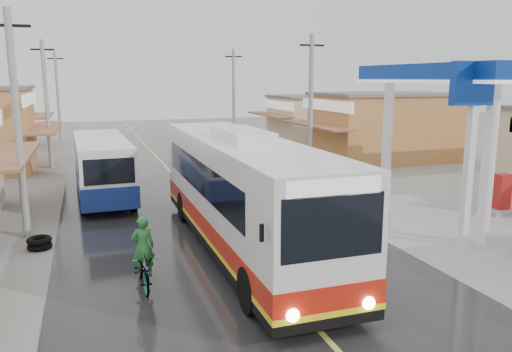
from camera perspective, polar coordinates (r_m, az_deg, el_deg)
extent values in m
plane|color=slate|center=(12.53, 5.77, -15.81)|extent=(120.00, 120.00, 0.00)
cube|color=black|center=(26.18, -7.96, -1.46)|extent=(12.00, 90.00, 0.02)
cube|color=#D8CC4C|center=(26.18, -7.96, -1.44)|extent=(0.15, 90.00, 0.01)
cylinder|color=white|center=(23.16, 14.74, 3.52)|extent=(0.44, 0.44, 5.50)
cylinder|color=white|center=(18.52, 24.97, 1.02)|extent=(0.44, 0.44, 5.50)
cube|color=#B21919|center=(23.57, 26.32, -1.59)|extent=(0.60, 0.45, 1.50)
cube|color=white|center=(17.94, 23.19, 1.68)|extent=(0.25, 0.25, 6.00)
cube|color=navy|center=(17.74, 23.81, 9.66)|extent=(1.80, 0.30, 1.40)
cube|color=silver|center=(16.34, -1.60, -1.22)|extent=(2.68, 12.76, 3.13)
cube|color=black|center=(16.78, -1.57, -6.81)|extent=(2.70, 12.78, 0.32)
cube|color=red|center=(16.62, -1.58, -5.07)|extent=(2.72, 12.80, 0.58)
cube|color=yellow|center=(16.72, -1.57, -6.23)|extent=(2.73, 12.81, 0.15)
cube|color=black|center=(16.77, -2.15, 0.30)|extent=(2.71, 10.10, 1.06)
cube|color=black|center=(10.55, 8.74, -5.76)|extent=(2.36, 0.12, 1.38)
cube|color=black|center=(22.29, -6.47, 3.21)|extent=(2.36, 0.12, 1.17)
cube|color=white|center=(10.34, 8.88, -1.24)|extent=(2.16, 0.12, 0.37)
cube|color=silver|center=(16.06, -1.63, 4.81)|extent=(1.28, 3.19, 0.32)
cylinder|color=black|center=(12.43, -0.59, -12.89)|extent=(0.37, 1.17, 1.17)
cylinder|color=black|center=(13.30, 9.29, -11.39)|extent=(0.37, 1.17, 1.17)
cylinder|color=black|center=(20.25, -8.19, -3.47)|extent=(0.37, 1.17, 1.17)
cylinder|color=black|center=(20.79, -1.79, -2.97)|extent=(0.37, 1.17, 1.17)
sphere|color=#FFF2CC|center=(10.79, 4.21, -15.59)|extent=(0.30, 0.30, 0.30)
sphere|color=#FFF2CC|center=(11.56, 12.73, -13.95)|extent=(0.30, 0.30, 0.30)
cube|color=black|center=(10.21, 0.65, -6.51)|extent=(0.08, 0.08, 0.37)
cube|color=black|center=(11.50, 14.72, -4.85)|extent=(0.08, 0.08, 0.37)
cube|color=silver|center=(24.92, -17.19, 1.43)|extent=(2.59, 8.63, 2.38)
cube|color=navy|center=(25.06, -17.08, -0.40)|extent=(2.63, 8.68, 0.95)
cube|color=black|center=(24.87, -17.23, 2.18)|extent=(2.58, 7.21, 0.86)
cube|color=black|center=(20.70, -16.43, 0.51)|extent=(1.99, 0.19, 1.05)
cylinder|color=black|center=(22.13, -19.10, -3.02)|extent=(0.32, 0.96, 0.95)
cylinder|color=black|center=(22.26, -13.85, -2.64)|extent=(0.32, 0.96, 0.95)
cylinder|color=black|center=(28.08, -19.55, -0.14)|extent=(0.32, 0.96, 0.95)
cylinder|color=black|center=(28.19, -15.41, 0.15)|extent=(0.32, 0.96, 0.95)
imported|color=black|center=(14.24, -12.77, -10.40)|extent=(0.74, 1.95, 1.01)
imported|color=#25712F|center=(13.78, -12.79, -7.91)|extent=(0.63, 0.42, 1.68)
torus|color=black|center=(18.49, -23.48, -7.34)|extent=(0.81, 0.81, 0.21)
torus|color=black|center=(18.43, -23.53, -6.72)|extent=(0.81, 0.81, 0.21)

